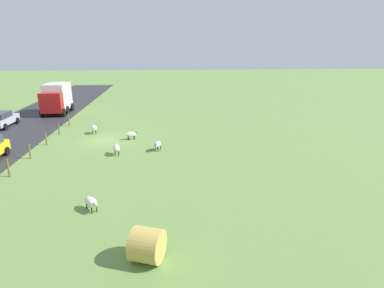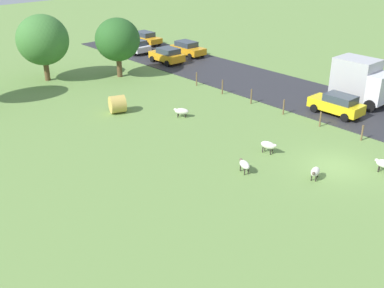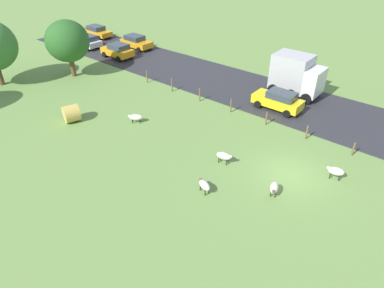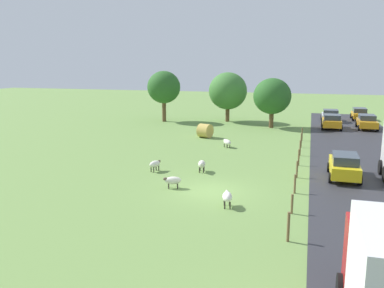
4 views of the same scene
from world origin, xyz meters
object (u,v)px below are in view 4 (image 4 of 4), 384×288
at_px(sheep_0, 155,164).
at_px(sheep_3, 227,142).
at_px(sheep_2, 202,164).
at_px(tree_1, 228,91).
at_px(tree_0, 164,87).
at_px(tree_2, 272,96).
at_px(car_0, 367,122).
at_px(car_1, 332,121).
at_px(car_2, 344,166).
at_px(sheep_4, 173,181).
at_px(car_4, 330,115).
at_px(hay_bale_0, 205,131).
at_px(sheep_1, 227,197).
at_px(car_5, 360,114).

height_order(sheep_0, sheep_3, sheep_0).
height_order(sheep_2, tree_1, tree_1).
xyz_separation_m(tree_0, tree_1, (7.72, 2.22, -0.45)).
relative_size(tree_2, car_0, 1.36).
distance_m(sheep_3, car_1, 16.02).
bearing_deg(tree_1, car_2, -62.41).
bearing_deg(car_2, car_0, 79.86).
xyz_separation_m(sheep_0, sheep_4, (2.41, -3.28, -0.05)).
xyz_separation_m(sheep_0, sheep_2, (3.12, 0.77, 0.03)).
height_order(sheep_3, tree_2, tree_2).
xyz_separation_m(tree_2, car_4, (6.69, 6.73, -2.75)).
bearing_deg(sheep_2, tree_0, 116.06).
relative_size(hay_bale_0, car_2, 0.33).
bearing_deg(car_1, tree_0, 178.23).
bearing_deg(sheep_1, tree_2, 90.72).
relative_size(sheep_4, car_5, 0.26).
bearing_deg(sheep_2, car_5, 66.66).
distance_m(car_2, car_4, 26.75).
height_order(sheep_0, hay_bale_0, hay_bale_0).
bearing_deg(sheep_3, tree_2, 77.81).
xyz_separation_m(sheep_4, tree_1, (-2.42, 28.45, 3.37)).
height_order(sheep_1, tree_0, tree_0).
bearing_deg(car_4, hay_bale_0, -129.79).
relative_size(sheep_4, car_2, 0.27).
bearing_deg(sheep_1, tree_1, 101.37).
xyz_separation_m(sheep_3, hay_bale_0, (-3.07, 4.14, 0.22)).
bearing_deg(sheep_1, sheep_4, 149.12).
bearing_deg(hay_bale_0, sheep_3, -53.46).
bearing_deg(car_5, car_1, -113.39).
height_order(sheep_2, car_0, car_0).
distance_m(tree_0, tree_2, 13.64).
bearing_deg(tree_0, car_4, 14.85).
height_order(sheep_3, car_4, car_4).
relative_size(hay_bale_0, car_4, 0.36).
relative_size(sheep_2, car_1, 0.30).
bearing_deg(car_0, tree_1, 173.26).
relative_size(sheep_4, tree_2, 0.20).
bearing_deg(tree_2, sheep_4, -97.79).
distance_m(hay_bale_0, car_4, 19.40).
bearing_deg(sheep_0, sheep_4, -53.71).
height_order(car_1, car_2, car_2).
xyz_separation_m(tree_0, car_4, (20.24, 5.37, -3.45)).
distance_m(hay_bale_0, tree_1, 12.18).
height_order(sheep_3, car_1, car_1).
bearing_deg(sheep_4, sheep_2, 80.03).
relative_size(tree_2, car_2, 1.37).
distance_m(sheep_1, sheep_3, 15.10).
height_order(sheep_4, car_1, car_1).
height_order(sheep_1, tree_2, tree_2).
relative_size(sheep_1, sheep_2, 0.97).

